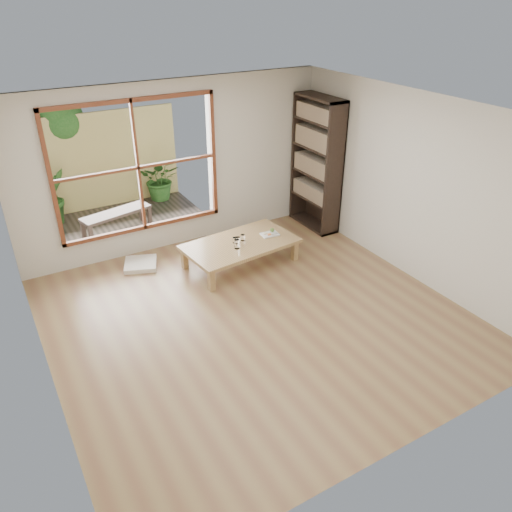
{
  "coord_description": "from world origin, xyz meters",
  "views": [
    {
      "loc": [
        -2.64,
        -4.59,
        3.81
      ],
      "look_at": [
        0.32,
        0.52,
        0.55
      ],
      "focal_mm": 35.0,
      "sensor_mm": 36.0,
      "label": 1
    }
  ],
  "objects_px": {
    "bookshelf": "(317,164)",
    "food_tray": "(270,233)",
    "low_table": "(240,245)",
    "garden_bench": "(116,215)"
  },
  "relations": [
    {
      "from": "bookshelf",
      "to": "garden_bench",
      "type": "relative_size",
      "value": 1.79
    },
    {
      "from": "food_tray",
      "to": "bookshelf",
      "type": "bearing_deg",
      "value": 29.63
    },
    {
      "from": "bookshelf",
      "to": "garden_bench",
      "type": "distance_m",
      "value": 3.5
    },
    {
      "from": "bookshelf",
      "to": "food_tray",
      "type": "bearing_deg",
      "value": -154.97
    },
    {
      "from": "low_table",
      "to": "garden_bench",
      "type": "relative_size",
      "value": 1.42
    },
    {
      "from": "garden_bench",
      "to": "food_tray",
      "type": "bearing_deg",
      "value": -60.53
    },
    {
      "from": "low_table",
      "to": "garden_bench",
      "type": "bearing_deg",
      "value": 117.75
    },
    {
      "from": "bookshelf",
      "to": "garden_bench",
      "type": "bearing_deg",
      "value": 156.09
    },
    {
      "from": "low_table",
      "to": "bookshelf",
      "type": "xyz_separation_m",
      "value": [
        1.8,
        0.6,
        0.79
      ]
    },
    {
      "from": "bookshelf",
      "to": "food_tray",
      "type": "distance_m",
      "value": 1.58
    }
  ]
}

